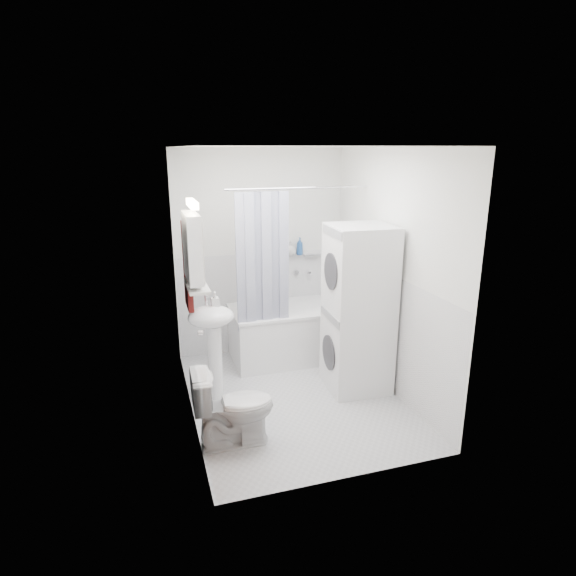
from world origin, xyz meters
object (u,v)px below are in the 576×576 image
object	(u,v)px
washer_dryer	(358,309)
toilet	(233,407)
sink	(212,331)
bathtub	(301,329)

from	to	relation	value
washer_dryer	toilet	size ratio (longest dim) A/B	2.49
sink	bathtub	bearing A→B (deg)	31.62
bathtub	sink	world-z (taller)	sink
bathtub	washer_dryer	xyz separation A→B (m)	(0.30, -0.89, 0.50)
sink	washer_dryer	xyz separation A→B (m)	(1.43, -0.19, 0.14)
washer_dryer	toilet	world-z (taller)	washer_dryer
bathtub	washer_dryer	size ratio (longest dim) A/B	0.97
bathtub	washer_dryer	world-z (taller)	washer_dryer
washer_dryer	toilet	xyz separation A→B (m)	(-1.40, -0.63, -0.51)
sink	toilet	bearing A→B (deg)	-87.64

